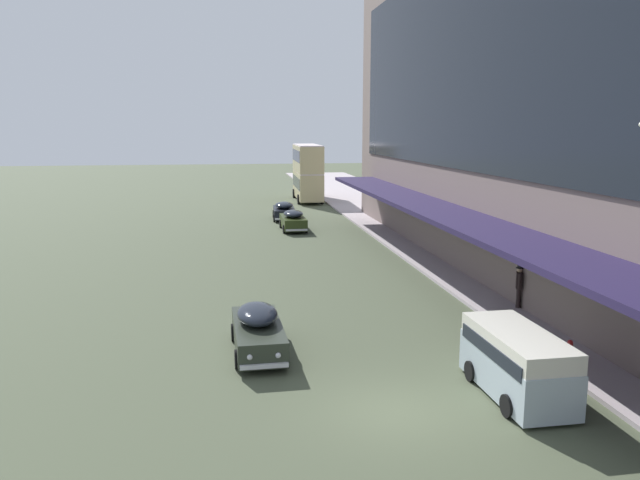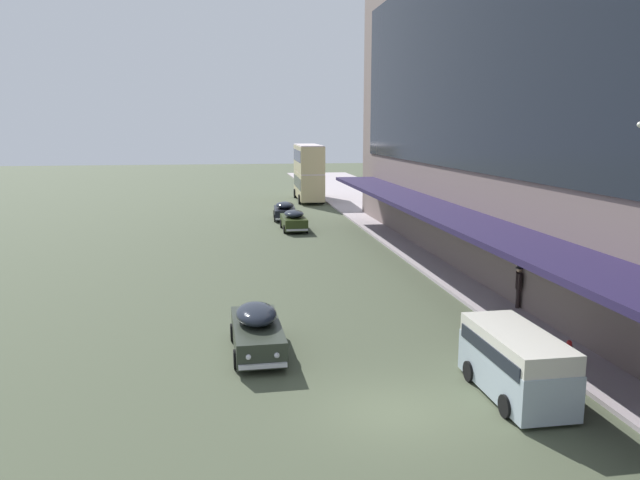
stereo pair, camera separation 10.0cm
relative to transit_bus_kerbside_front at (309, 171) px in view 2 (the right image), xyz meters
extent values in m
plane|color=#48513A|center=(-4.39, -50.38, -3.22)|extent=(240.00, 240.00, 0.00)
cube|color=#22193D|center=(2.01, -50.38, 0.31)|extent=(3.20, 72.00, 0.24)
cube|color=tan|center=(0.00, 0.00, -1.52)|extent=(2.70, 9.23, 2.71)
cube|color=black|center=(0.00, 0.00, -1.20)|extent=(2.72, 8.50, 1.19)
cube|color=silver|center=(0.00, 0.00, -0.12)|extent=(2.61, 9.23, 0.12)
cube|color=tan|center=(0.00, 0.00, 1.29)|extent=(2.70, 9.23, 2.71)
cube|color=black|center=(0.00, 0.00, 1.61)|extent=(2.72, 8.50, 1.19)
cube|color=silver|center=(0.00, 0.00, 2.69)|extent=(2.61, 9.23, 0.12)
cube|color=black|center=(0.14, 4.62, 2.39)|extent=(1.22, 0.10, 0.36)
cylinder|color=black|center=(-1.12, 3.15, -2.72)|extent=(0.28, 1.01, 1.00)
cylinder|color=black|center=(1.31, 3.08, -2.72)|extent=(0.28, 1.01, 1.00)
cylinder|color=black|center=(-1.30, -2.80, -2.72)|extent=(0.28, 1.01, 1.00)
cylinder|color=black|center=(1.13, -2.88, -2.72)|extent=(0.28, 1.01, 1.00)
cube|color=black|center=(-3.84, -13.34, -2.61)|extent=(1.99, 4.30, 0.78)
ellipsoid|color=#1E232D|center=(-3.85, -13.55, -1.96)|extent=(1.67, 2.40, 0.57)
cube|color=silver|center=(-3.71, -11.20, -2.85)|extent=(1.67, 0.22, 0.14)
cube|color=silver|center=(-3.96, -15.49, -2.85)|extent=(1.67, 0.22, 0.14)
sphere|color=silver|center=(-4.19, -11.20, -2.56)|extent=(0.18, 0.18, 0.18)
sphere|color=silver|center=(-3.23, -11.25, -2.56)|extent=(0.18, 0.18, 0.18)
cylinder|color=black|center=(-4.63, -11.99, -2.90)|extent=(0.18, 0.65, 0.64)
cylinder|color=black|center=(-2.89, -12.09, -2.90)|extent=(0.18, 0.65, 0.64)
cylinder|color=black|center=(-4.79, -14.59, -2.90)|extent=(0.18, 0.65, 0.64)
cylinder|color=black|center=(-3.04, -14.69, -2.90)|extent=(0.18, 0.65, 0.64)
cube|color=#2D3917|center=(-3.70, -19.11, -2.59)|extent=(1.71, 4.25, 0.84)
ellipsoid|color=#1E232D|center=(-3.70, -19.32, -1.91)|extent=(1.50, 2.34, 0.56)
cube|color=silver|center=(-3.71, -16.94, -2.85)|extent=(1.60, 0.13, 0.14)
cube|color=silver|center=(-3.69, -21.28, -2.85)|extent=(1.60, 0.13, 0.14)
sphere|color=silver|center=(-4.18, -16.97, -2.54)|extent=(0.18, 0.18, 0.18)
sphere|color=silver|center=(-3.25, -16.97, -2.54)|extent=(0.18, 0.18, 0.18)
cylinder|color=black|center=(-4.55, -17.80, -2.90)|extent=(0.14, 0.64, 0.64)
cylinder|color=black|center=(-2.86, -17.79, -2.90)|extent=(0.14, 0.64, 0.64)
cylinder|color=black|center=(-4.54, -20.43, -2.90)|extent=(0.14, 0.64, 0.64)
cylinder|color=black|center=(-2.85, -20.42, -2.90)|extent=(0.14, 0.64, 0.64)
cube|color=#2C3228|center=(-7.83, -45.10, -2.59)|extent=(1.74, 4.49, 0.84)
ellipsoid|color=#1E232D|center=(-7.83, -44.87, -1.89)|extent=(1.50, 2.48, 0.62)
cube|color=silver|center=(-7.76, -47.37, -2.85)|extent=(1.55, 0.16, 0.14)
cube|color=silver|center=(-7.89, -42.82, -2.85)|extent=(1.55, 0.16, 0.14)
sphere|color=silver|center=(-7.32, -47.33, -2.54)|extent=(0.18, 0.18, 0.18)
sphere|color=silver|center=(-8.21, -47.35, -2.54)|extent=(0.18, 0.18, 0.18)
cylinder|color=black|center=(-6.98, -46.45, -2.90)|extent=(0.16, 0.64, 0.64)
cylinder|color=black|center=(-8.60, -46.50, -2.90)|extent=(0.16, 0.64, 0.64)
cylinder|color=black|center=(-7.05, -43.70, -2.90)|extent=(0.16, 0.64, 0.64)
cylinder|color=black|center=(-8.68, -43.74, -2.90)|extent=(0.16, 0.64, 0.64)
cube|color=#A8B9C5|center=(-0.56, -49.86, -2.46)|extent=(1.81, 4.33, 1.29)
cube|color=silver|center=(-0.56, -49.86, -1.68)|extent=(1.78, 4.24, 0.83)
cube|color=black|center=(-0.56, -49.86, -1.77)|extent=(1.85, 3.90, 0.41)
ellipsoid|color=#A8B9C5|center=(-0.59, -47.76, -2.33)|extent=(1.62, 0.62, 1.11)
cylinder|color=black|center=(-1.45, -48.63, -2.90)|extent=(0.17, 0.64, 0.64)
cylinder|color=black|center=(0.30, -48.60, -2.90)|extent=(0.17, 0.64, 0.64)
cylinder|color=black|center=(-1.42, -51.12, -2.90)|extent=(0.17, 0.64, 0.64)
cylinder|color=black|center=(0.33, -51.09, -2.90)|extent=(0.17, 0.64, 0.64)
cylinder|color=black|center=(3.45, -41.85, -2.65)|extent=(0.16, 0.16, 0.85)
cylinder|color=black|center=(3.51, -41.70, -2.65)|extent=(0.16, 0.16, 0.85)
cube|color=black|center=(3.48, -41.77, -1.87)|extent=(0.38, 0.46, 0.70)
cylinder|color=black|center=(3.38, -42.01, -1.84)|extent=(0.10, 0.10, 0.63)
cylinder|color=black|center=(3.58, -41.53, -1.84)|extent=(0.10, 0.10, 0.63)
sphere|color=tan|center=(3.48, -41.77, -1.41)|extent=(0.22, 0.22, 0.22)
cylinder|color=black|center=(3.48, -41.77, -1.34)|extent=(0.33, 0.33, 0.02)
cylinder|color=black|center=(3.48, -41.77, -1.28)|extent=(0.21, 0.21, 0.12)
cylinder|color=red|center=(2.33, -47.81, -2.80)|extent=(0.20, 0.20, 0.55)
sphere|color=red|center=(2.33, -47.81, -2.46)|extent=(0.18, 0.18, 0.18)
cylinder|color=red|center=(2.33, -47.66, -2.77)|extent=(0.08, 0.10, 0.08)
cylinder|color=red|center=(2.33, -47.96, -2.77)|extent=(0.08, 0.10, 0.08)
camera|label=1|loc=(-8.87, -66.00, 4.55)|focal=35.00mm
camera|label=2|loc=(-8.77, -66.02, 4.55)|focal=35.00mm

